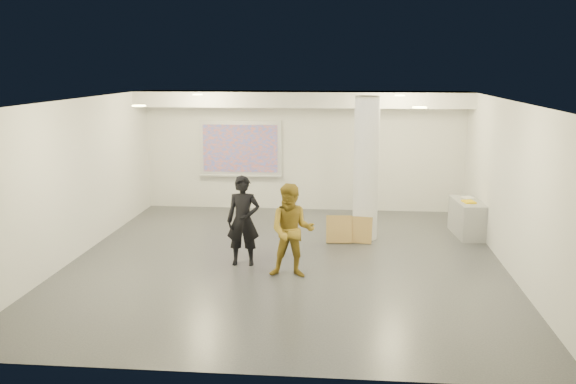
# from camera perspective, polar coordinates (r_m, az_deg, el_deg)

# --- Properties ---
(floor) EXTENTS (8.00, 9.00, 0.01)m
(floor) POSITION_cam_1_polar(r_m,az_deg,el_deg) (12.08, -0.18, -6.19)
(floor) COLOR #34363B
(floor) RESTS_ON ground
(ceiling) EXTENTS (8.00, 9.00, 0.01)m
(ceiling) POSITION_cam_1_polar(r_m,az_deg,el_deg) (11.55, -0.19, 8.16)
(ceiling) COLOR white
(ceiling) RESTS_ON floor
(wall_back) EXTENTS (8.00, 0.01, 3.00)m
(wall_back) POSITION_cam_1_polar(r_m,az_deg,el_deg) (16.15, 1.39, 3.68)
(wall_back) COLOR silver
(wall_back) RESTS_ON floor
(wall_front) EXTENTS (8.00, 0.01, 3.00)m
(wall_front) POSITION_cam_1_polar(r_m,az_deg,el_deg) (7.38, -3.64, -5.45)
(wall_front) COLOR silver
(wall_front) RESTS_ON floor
(wall_left) EXTENTS (0.01, 9.00, 3.00)m
(wall_left) POSITION_cam_1_polar(r_m,az_deg,el_deg) (12.75, -18.38, 1.09)
(wall_left) COLOR silver
(wall_left) RESTS_ON floor
(wall_right) EXTENTS (0.01, 9.00, 3.00)m
(wall_right) POSITION_cam_1_polar(r_m,az_deg,el_deg) (12.01, 19.16, 0.45)
(wall_right) COLOR silver
(wall_right) RESTS_ON floor
(soffit_band) EXTENTS (8.00, 1.10, 0.36)m
(soffit_band) POSITION_cam_1_polar(r_m,az_deg,el_deg) (15.49, 1.26, 8.26)
(soffit_band) COLOR silver
(soffit_band) RESTS_ON ceiling
(downlight_nw) EXTENTS (0.22, 0.22, 0.02)m
(downlight_nw) POSITION_cam_1_polar(r_m,az_deg,el_deg) (14.38, -8.04, 8.57)
(downlight_nw) COLOR #F0EB87
(downlight_nw) RESTS_ON ceiling
(downlight_ne) EXTENTS (0.22, 0.22, 0.02)m
(downlight_ne) POSITION_cam_1_polar(r_m,az_deg,el_deg) (14.03, 9.92, 8.45)
(downlight_ne) COLOR #F0EB87
(downlight_ne) RESTS_ON ceiling
(downlight_sw) EXTENTS (0.22, 0.22, 0.02)m
(downlight_sw) POSITION_cam_1_polar(r_m,az_deg,el_deg) (10.54, -13.12, 7.47)
(downlight_sw) COLOR #F0EB87
(downlight_sw) RESTS_ON ceiling
(downlight_se) EXTENTS (0.22, 0.22, 0.02)m
(downlight_se) POSITION_cam_1_polar(r_m,az_deg,el_deg) (10.05, 11.63, 7.37)
(downlight_se) COLOR #F0EB87
(downlight_se) RESTS_ON ceiling
(column) EXTENTS (0.52, 0.52, 3.00)m
(column) POSITION_cam_1_polar(r_m,az_deg,el_deg) (13.45, 6.95, 2.08)
(column) COLOR white
(column) RESTS_ON floor
(projection_screen) EXTENTS (2.10, 0.13, 1.42)m
(projection_screen) POSITION_cam_1_polar(r_m,az_deg,el_deg) (16.30, -4.26, 3.82)
(projection_screen) COLOR silver
(projection_screen) RESTS_ON wall_back
(credenza) EXTENTS (0.66, 1.34, 0.76)m
(credenza) POSITION_cam_1_polar(r_m,az_deg,el_deg) (14.35, 15.70, -2.25)
(credenza) COLOR gray
(credenza) RESTS_ON floor
(papers_stack) EXTENTS (0.30, 0.34, 0.02)m
(papers_stack) POSITION_cam_1_polar(r_m,az_deg,el_deg) (14.57, 15.69, -0.48)
(papers_stack) COLOR white
(papers_stack) RESTS_ON credenza
(postit_pad) EXTENTS (0.29, 0.35, 0.03)m
(postit_pad) POSITION_cam_1_polar(r_m,az_deg,el_deg) (14.11, 15.77, -0.84)
(postit_pad) COLOR yellow
(postit_pad) RESTS_ON credenza
(cardboard_back) EXTENTS (0.53, 0.25, 0.55)m
(cardboard_back) POSITION_cam_1_polar(r_m,az_deg,el_deg) (13.33, 6.39, -3.37)
(cardboard_back) COLOR olive
(cardboard_back) RESTS_ON floor
(cardboard_front) EXTENTS (0.54, 0.25, 0.57)m
(cardboard_front) POSITION_cam_1_polar(r_m,az_deg,el_deg) (13.31, 4.55, -3.33)
(cardboard_front) COLOR olive
(cardboard_front) RESTS_ON floor
(woman) EXTENTS (0.62, 0.42, 1.66)m
(woman) POSITION_cam_1_polar(r_m,az_deg,el_deg) (11.73, -4.00, -2.56)
(woman) COLOR black
(woman) RESTS_ON floor
(man) EXTENTS (0.80, 0.62, 1.64)m
(man) POSITION_cam_1_polar(r_m,az_deg,el_deg) (11.03, 0.35, -3.47)
(man) COLOR olive
(man) RESTS_ON floor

